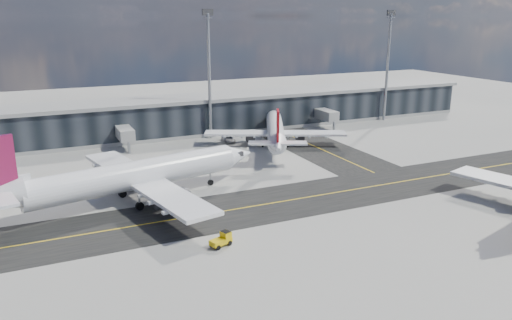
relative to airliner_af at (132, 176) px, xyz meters
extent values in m
plane|color=gray|center=(24.82, -12.89, -4.28)|extent=(300.00, 300.00, 0.00)
cube|color=black|center=(24.82, -8.89, -4.27)|extent=(180.00, 14.00, 0.02)
cube|color=black|center=(42.82, 22.11, -4.27)|extent=(14.00, 50.00, 0.02)
cube|color=yellow|center=(24.82, -8.89, -4.25)|extent=(180.00, 0.25, 0.01)
cube|color=yellow|center=(42.82, 22.11, -4.25)|extent=(0.25, 50.00, 0.01)
cube|color=black|center=(24.82, 42.11, -0.28)|extent=(150.00, 12.00, 8.00)
cube|color=gray|center=(24.82, 42.11, 4.12)|extent=(152.00, 13.00, 0.80)
cube|color=gray|center=(24.82, 42.11, -3.88)|extent=(150.00, 12.20, 0.80)
cube|color=gray|center=(4.82, 34.11, -0.78)|extent=(3.00, 10.00, 2.40)
cylinder|color=gray|center=(4.82, 29.11, -3.08)|extent=(0.60, 0.60, 2.40)
cube|color=gray|center=(54.82, 34.11, -0.78)|extent=(3.00, 10.00, 2.40)
cylinder|color=gray|center=(54.82, 29.11, -3.08)|extent=(0.60, 0.60, 2.40)
cylinder|color=gray|center=(24.82, 35.11, 9.72)|extent=(0.70, 0.70, 28.00)
cube|color=#2D2D30|center=(24.82, 35.11, 23.92)|extent=(2.50, 0.50, 1.40)
cylinder|color=gray|center=(74.82, 35.11, 9.72)|extent=(0.70, 0.70, 28.00)
cube|color=#2D2D30|center=(74.82, 35.11, 23.92)|extent=(2.50, 0.50, 1.40)
cylinder|color=white|center=(0.65, 0.14, 0.08)|extent=(32.84, 11.15, 4.35)
cone|color=white|center=(18.73, 4.05, 0.08)|extent=(6.24, 5.40, 4.35)
cube|color=white|center=(1.71, 0.37, -1.01)|extent=(13.14, 37.32, 0.54)
cylinder|color=#2D2D30|center=(1.39, 6.98, -2.21)|extent=(5.00, 3.41, 2.50)
cylinder|color=#2D2D30|center=(4.15, -5.78, -2.21)|extent=(5.00, 3.41, 2.50)
cube|color=silver|center=(1.39, 6.98, -1.34)|extent=(2.22, 0.89, 0.87)
cube|color=silver|center=(4.15, -5.78, -1.34)|extent=(2.22, 0.89, 0.87)
cube|color=#2D2D30|center=(18.20, 3.93, 0.51)|extent=(2.63, 2.80, 0.76)
cylinder|color=gray|center=(13.41, 2.90, -2.97)|extent=(0.31, 0.31, 2.18)
cylinder|color=black|center=(13.41, 2.90, -3.79)|extent=(1.04, 0.58, 0.98)
cylinder|color=black|center=(-1.11, 3.10, -3.68)|extent=(1.29, 0.78, 1.20)
cylinder|color=black|center=(0.27, -3.28, -3.68)|extent=(1.29, 0.78, 1.20)
cylinder|color=white|center=(35.03, 21.90, -0.65)|extent=(14.76, 26.17, 3.62)
cone|color=white|center=(41.53, 35.86, -0.65)|extent=(5.20, 5.64, 3.62)
cone|color=white|center=(28.33, 7.53, -0.11)|extent=(5.58, 6.46, 3.62)
cube|color=white|center=(35.41, 22.72, -1.56)|extent=(29.83, 17.11, 0.45)
cylinder|color=#2D2D30|center=(30.87, 25.84, -2.56)|extent=(3.50, 4.33, 2.08)
cylinder|color=#2D2D30|center=(40.72, 21.25, -2.56)|extent=(3.50, 4.33, 2.08)
cube|color=silver|center=(30.87, 25.84, -1.83)|extent=(1.09, 1.80, 0.72)
cube|color=silver|center=(40.72, 21.25, -1.83)|extent=(1.09, 1.80, 0.72)
cube|color=#B20C13|center=(28.53, 7.94, 3.69)|extent=(1.98, 3.62, 5.62)
cube|color=white|center=(28.33, 7.53, 0.43)|extent=(10.93, 6.89, 0.32)
cube|color=#2D2D30|center=(41.34, 35.45, -0.29)|extent=(2.57, 2.48, 0.63)
cylinder|color=gray|center=(39.62, 31.75, -3.19)|extent=(0.29, 0.29, 1.81)
cylinder|color=black|center=(39.62, 31.75, -3.87)|extent=(0.63, 0.87, 0.82)
cylinder|color=black|center=(32.18, 22.22, -3.78)|extent=(0.83, 1.09, 1.00)
cylinder|color=black|center=(37.11, 19.93, -3.78)|extent=(0.83, 1.09, 1.00)
cube|color=#DCB30B|center=(6.84, -19.52, -3.58)|extent=(3.06, 2.16, 0.65)
cube|color=#DCB30B|center=(7.63, -19.24, -2.98)|extent=(1.37, 1.48, 0.83)
cube|color=black|center=(7.63, -19.24, -2.66)|extent=(1.27, 1.40, 0.23)
cylinder|color=black|center=(7.51, -18.64, -3.95)|extent=(0.69, 0.44, 0.65)
cylinder|color=black|center=(7.92, -19.78, -3.95)|extent=(0.69, 0.44, 0.65)
cylinder|color=black|center=(5.76, -19.27, -3.95)|extent=(0.69, 0.44, 0.65)
cylinder|color=black|center=(6.17, -20.40, -3.95)|extent=(0.69, 0.44, 0.65)
imported|color=white|center=(27.19, 29.69, -3.60)|extent=(2.60, 5.03, 1.35)
camera|label=1|loc=(-12.44, -72.55, 23.12)|focal=35.00mm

